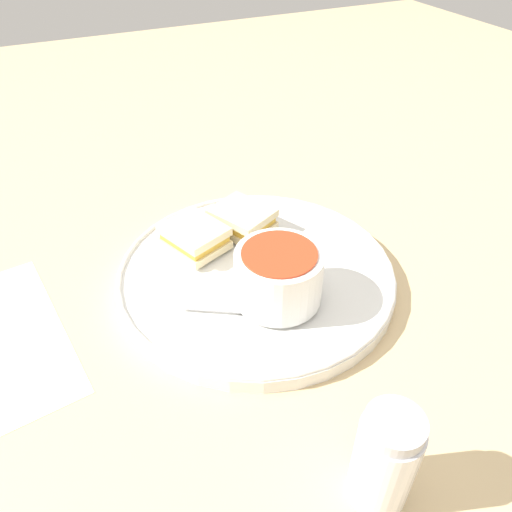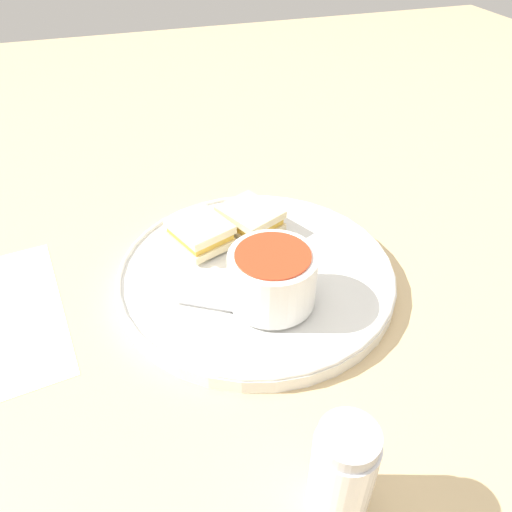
# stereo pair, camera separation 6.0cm
# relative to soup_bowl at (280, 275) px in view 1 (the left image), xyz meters

# --- Properties ---
(ground_plane) EXTENTS (2.40, 2.40, 0.00)m
(ground_plane) POSITION_rel_soup_bowl_xyz_m (0.06, 0.00, -0.05)
(ground_plane) COLOR #D1B27F
(plate) EXTENTS (0.34, 0.34, 0.02)m
(plate) POSITION_rel_soup_bowl_xyz_m (0.06, 0.00, -0.04)
(plate) COLOR white
(plate) RESTS_ON ground_plane
(soup_bowl) EXTENTS (0.10, 0.10, 0.06)m
(soup_bowl) POSITION_rel_soup_bowl_xyz_m (0.00, 0.00, 0.00)
(soup_bowl) COLOR white
(soup_bowl) RESTS_ON plate
(spoon) EXTENTS (0.08, 0.11, 0.01)m
(spoon) POSITION_rel_soup_bowl_xyz_m (-0.02, 0.02, -0.03)
(spoon) COLOR silver
(spoon) RESTS_ON plate
(sandwich_half_near) EXTENTS (0.09, 0.09, 0.03)m
(sandwich_half_near) POSITION_rel_soup_bowl_xyz_m (0.14, -0.02, -0.02)
(sandwich_half_near) COLOR beige
(sandwich_half_near) RESTS_ON plate
(sandwich_half_far) EXTENTS (0.09, 0.09, 0.03)m
(sandwich_half_far) POSITION_rel_soup_bowl_xyz_m (0.13, 0.06, -0.02)
(sandwich_half_far) COLOR beige
(sandwich_half_far) RESTS_ON plate
(salt_shaker) EXTENTS (0.05, 0.05, 0.10)m
(salt_shaker) POSITION_rel_soup_bowl_xyz_m (-0.22, 0.02, -0.00)
(salt_shaker) COLOR silver
(salt_shaker) RESTS_ON ground_plane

